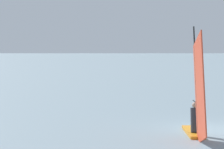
{
  "coord_description": "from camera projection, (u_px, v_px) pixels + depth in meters",
  "views": [
    {
      "loc": [
        -10.86,
        -16.07,
        3.41
      ],
      "look_at": [
        -2.9,
        5.18,
        2.23
      ],
      "focal_mm": 70.29,
      "sensor_mm": 36.0,
      "label": 1
    }
  ],
  "objects": [
    {
      "name": "windsurfer",
      "position": [
        197.0,
        106.0,
        17.35
      ],
      "size": [
        1.92,
        4.12,
        4.64
      ],
      "rotation": [
        0.0,
        0.0,
        1.18
      ],
      "color": "orange",
      "rests_on": "ground_plane"
    },
    {
      "name": "ground_plane",
      "position": [
        216.0,
        130.0,
        19.01
      ],
      "size": [
        4000.0,
        4000.0,
        0.0
      ],
      "primitive_type": "plane",
      "color": "gray"
    },
    {
      "name": "distant_headland",
      "position": [
        10.0,
        47.0,
        1648.87
      ],
      "size": [
        695.08,
        434.87,
        45.23
      ],
      "primitive_type": "cube",
      "rotation": [
        0.0,
        0.0,
        0.3
      ],
      "color": "#4C564C",
      "rests_on": "ground_plane"
    }
  ]
}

